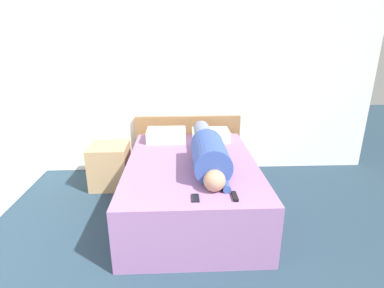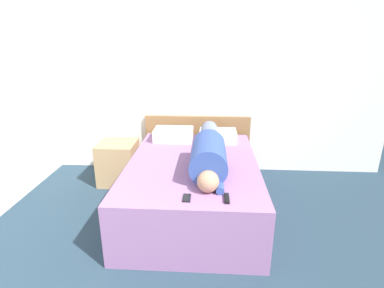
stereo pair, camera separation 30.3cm
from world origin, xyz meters
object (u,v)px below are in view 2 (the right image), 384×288
cell_phone (187,198)px  person_lying (209,151)px  nightstand (118,162)px  pillow_second (218,136)px  pillow_near_headboard (174,134)px  tv_remote (227,198)px  bed (193,186)px

cell_phone → person_lying: bearing=76.8°
nightstand → pillow_second: pillow_second is taller
pillow_near_headboard → pillow_second: size_ratio=1.05×
nightstand → cell_phone: 1.84m
nightstand → person_lying: bearing=-31.1°
tv_remote → person_lying: bearing=101.9°
bed → cell_phone: size_ratio=15.36×
bed → tv_remote: size_ratio=13.31×
bed → tv_remote: (0.33, -0.81, 0.31)m
bed → person_lying: bearing=-22.8°
nightstand → tv_remote: bearing=-47.1°
pillow_near_headboard → tv_remote: size_ratio=3.32×
pillow_second → pillow_near_headboard: bearing=-180.0°
bed → pillow_second: bearing=68.4°
pillow_second → tv_remote: 1.54m
nightstand → pillow_second: bearing=2.5°
pillow_near_headboard → pillow_second: pillow_near_headboard is taller
nightstand → pillow_second: 1.39m
tv_remote → pillow_second: bearing=91.6°
pillow_second → tv_remote: (0.04, -1.53, -0.06)m
person_lying → pillow_second: person_lying is taller
cell_phone → tv_remote: bearing=0.3°
person_lying → nightstand: bearing=148.9°
bed → tv_remote: tv_remote is taller
pillow_second → bed: bearing=-111.6°
person_lying → tv_remote: bearing=-78.1°
pillow_near_headboard → tv_remote: 1.66m
person_lying → tv_remote: size_ratio=11.24×
nightstand → pillow_near_headboard: 0.85m
pillow_near_headboard → tv_remote: pillow_near_headboard is taller
pillow_near_headboard → cell_phone: size_ratio=3.83×
person_lying → pillow_second: (0.11, 0.79, -0.08)m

